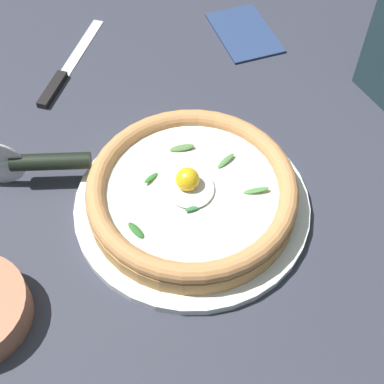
% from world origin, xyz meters
% --- Properties ---
extents(ground_plane, '(2.40, 2.40, 0.03)m').
position_xyz_m(ground_plane, '(0.00, 0.00, -0.01)').
color(ground_plane, '#333542').
rests_on(ground_plane, ground).
extents(pizza_plate, '(0.30, 0.30, 0.01)m').
position_xyz_m(pizza_plate, '(0.04, 0.03, 0.01)').
color(pizza_plate, white).
rests_on(pizza_plate, ground).
extents(pizza, '(0.26, 0.26, 0.06)m').
position_xyz_m(pizza, '(0.04, 0.03, 0.03)').
color(pizza, tan).
rests_on(pizza, pizza_plate).
extents(pizza_cutter, '(0.05, 0.16, 0.08)m').
position_xyz_m(pizza_cutter, '(-0.06, -0.14, 0.04)').
color(pizza_cutter, silver).
rests_on(pizza_cutter, ground).
extents(table_knife, '(0.20, 0.14, 0.01)m').
position_xyz_m(table_knife, '(-0.26, -0.08, 0.00)').
color(table_knife, silver).
rests_on(table_knife, ground).
extents(folded_napkin, '(0.14, 0.09, 0.01)m').
position_xyz_m(folded_napkin, '(-0.28, 0.23, 0.00)').
color(folded_napkin, navy).
rests_on(folded_napkin, ground).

